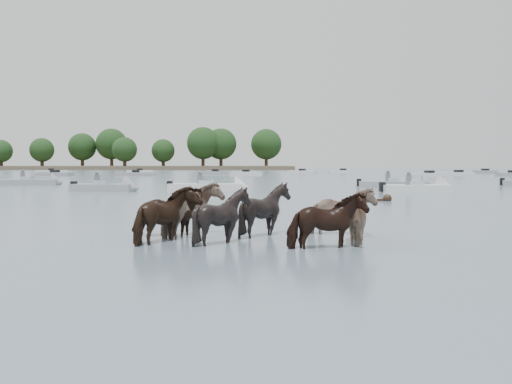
{
  "coord_description": "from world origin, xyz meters",
  "views": [
    {
      "loc": [
        1.39,
        -13.04,
        1.85
      ],
      "look_at": [
        1.21,
        1.26,
        1.1
      ],
      "focal_mm": 38.88,
      "sensor_mm": 36.0,
      "label": 1
    }
  ],
  "objects": [
    {
      "name": "ground",
      "position": [
        0.0,
        0.0,
        0.0
      ],
      "size": [
        400.0,
        400.0,
        0.0
      ],
      "primitive_type": "plane",
      "color": "#4F6071",
      "rests_on": "ground"
    },
    {
      "name": "shoreline",
      "position": [
        -70.0,
        150.0,
        0.5
      ],
      "size": [
        160.0,
        30.0,
        1.0
      ],
      "primitive_type": "cube",
      "color": "#4C4233",
      "rests_on": "ground"
    },
    {
      "name": "pony_herd",
      "position": [
        1.07,
        0.28,
        0.55
      ],
      "size": [
        6.49,
        3.56,
        1.57
      ],
      "color": "black",
      "rests_on": "ground"
    },
    {
      "name": "swimming_pony",
      "position": [
        7.41,
        13.94,
        0.1
      ],
      "size": [
        0.72,
        0.44,
        0.44
      ],
      "color": "black",
      "rests_on": "ground"
    },
    {
      "name": "motorboat_a",
      "position": [
        -8.42,
        23.1,
        0.23
      ],
      "size": [
        4.67,
        1.96,
        1.92
      ],
      "rotation": [
        0.0,
        0.0,
        -0.08
      ],
      "color": "gray",
      "rests_on": "ground"
    },
    {
      "name": "motorboat_b",
      "position": [
        -1.63,
        23.56,
        0.23
      ],
      "size": [
        5.58,
        2.01,
        1.92
      ],
      "rotation": [
        0.0,
        0.0,
        -0.08
      ],
      "color": "silver",
      "rests_on": "ground"
    },
    {
      "name": "motorboat_c",
      "position": [
        11.99,
        28.71,
        0.23
      ],
      "size": [
        5.78,
        2.45,
        1.92
      ],
      "rotation": [
        0.0,
        0.0,
        -0.16
      ],
      "color": "gray",
      "rests_on": "ground"
    },
    {
      "name": "motorboat_d",
      "position": [
        11.73,
        22.14,
        0.23
      ],
      "size": [
        4.96,
        2.11,
        1.92
      ],
      "rotation": [
        0.0,
        0.0,
        0.11
      ],
      "color": "silver",
      "rests_on": "ground"
    },
    {
      "name": "motorboat_f",
      "position": [
        -17.71,
        33.48,
        0.23
      ],
      "size": [
        5.61,
        2.38,
        1.92
      ],
      "rotation": [
        0.0,
        0.0,
        0.15
      ],
      "color": "gray",
      "rests_on": "ground"
    },
    {
      "name": "distant_flotilla",
      "position": [
        -0.98,
        75.55,
        0.26
      ],
      "size": [
        105.27,
        30.52,
        0.93
      ],
      "color": "gray",
      "rests_on": "ground"
    },
    {
      "name": "treeline",
      "position": [
        -64.22,
        150.16,
        6.76
      ],
      "size": [
        153.27,
        20.69,
        12.33
      ],
      "color": "#382619",
      "rests_on": "ground"
    }
  ]
}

